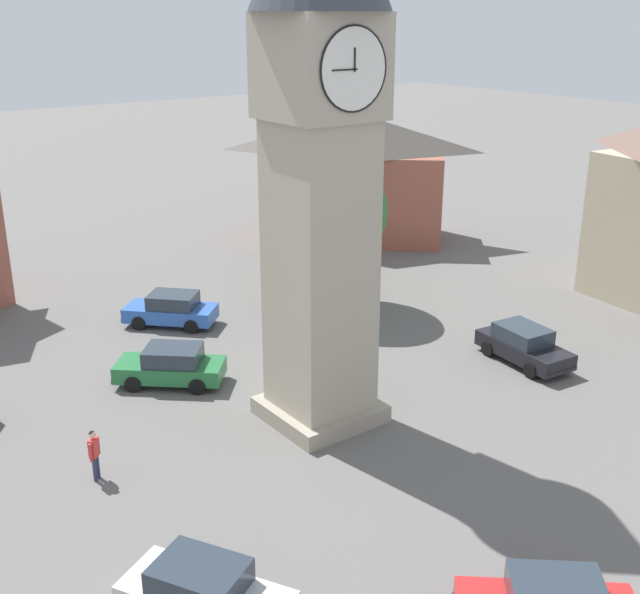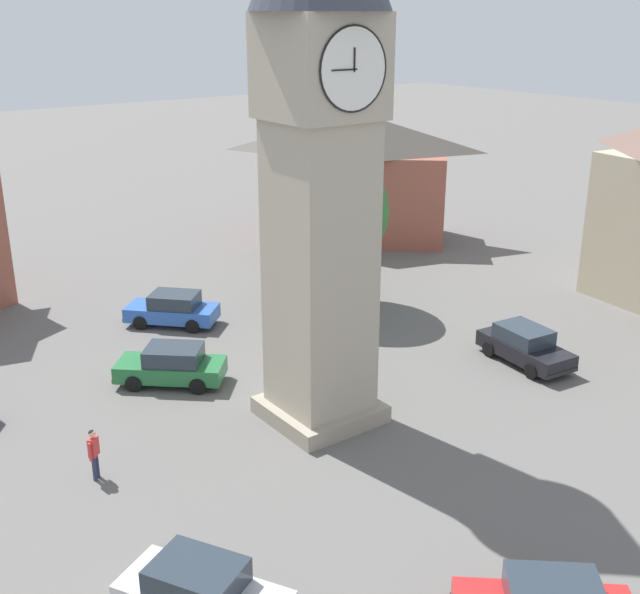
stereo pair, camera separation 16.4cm
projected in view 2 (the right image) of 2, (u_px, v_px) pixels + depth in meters
name	position (u px, v px, depth m)	size (l,w,h in m)	color
ground_plane	(320.00, 417.00, 28.02)	(200.00, 200.00, 0.00)	#605E5B
clock_tower	(320.00, 93.00, 24.19)	(4.33, 4.33, 19.23)	gray
car_blue_kerb	(173.00, 309.00, 36.00)	(4.08, 4.14, 1.53)	#2D5BB7
car_silver_kerb	(171.00, 365.00, 30.29)	(4.21, 3.99, 1.53)	#236B38
car_white_side	(525.00, 346.00, 32.08)	(2.15, 4.29, 1.53)	black
car_green_alley	(202.00, 593.00, 18.43)	(3.48, 4.43, 1.53)	silver
pedestrian	(94.00, 450.00, 23.99)	(0.43, 0.41, 1.69)	#2D3351
tree	(332.00, 211.00, 36.89)	(5.35, 5.35, 7.46)	brown
building_shop_left	(355.00, 175.00, 48.65)	(12.24, 11.76, 7.89)	#995142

